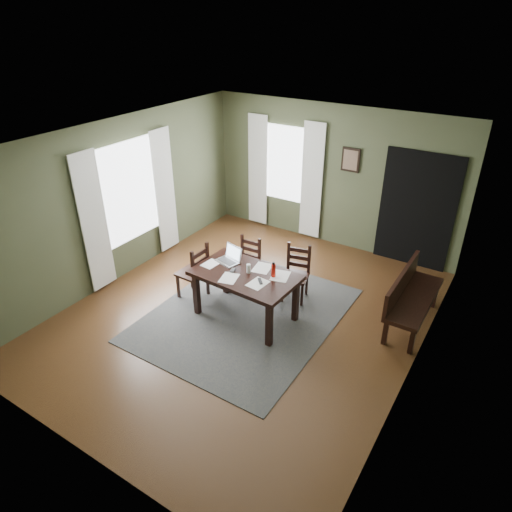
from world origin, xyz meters
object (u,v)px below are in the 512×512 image
Objects in this scene: dining_table at (245,279)px; chair_back_left at (247,264)px; chair_end at (194,272)px; bench at (410,294)px; water_bottle at (273,270)px; chair_back_right at (296,274)px; laptop at (230,257)px.

chair_back_left is at bearing 124.70° from dining_table.
chair_end is 0.63× the size of bench.
chair_back_left is 3.77× the size of water_bottle.
chair_back_right is at bearing 69.02° from dining_table.
chair_back_left is at bearing 110.59° from laptop.
chair_back_left is (0.53, 0.71, -0.04)m from chair_end.
laptop is at bearing 111.03° from bench.
chair_back_right reaches higher than bench.
chair_back_left reaches higher than dining_table.
chair_end is 0.89m from chair_back_left.
laptop is (0.05, -0.54, 0.40)m from chair_back_left.
laptop is (-0.40, 0.19, 0.16)m from dining_table.
dining_table is at bearing -60.88° from chair_back_left.
laptop reaches higher than bench.
water_bottle is (-1.72, -1.01, 0.37)m from bench.
chair_end is at bearing -161.01° from chair_back_right.
chair_back_left is 0.68m from laptop.
water_bottle is at bearing 120.43° from bench.
water_bottle is (0.84, -0.59, 0.45)m from chair_back_left.
water_bottle reaches higher than chair_back_right.
dining_table is 0.89m from chair_back_left.
bench is at bearing 31.54° from dining_table.
dining_table is at bearing -159.67° from water_bottle.
chair_end is at bearing -178.10° from dining_table.
water_bottle is (1.38, 0.13, 0.41)m from chair_end.
chair_back_left is at bearing 144.58° from chair_end.
chair_back_right is at bearing 7.32° from chair_back_left.
laptop reaches higher than chair_end.
chair_back_left is at bearing 145.17° from water_bottle.
chair_back_left is (-0.45, 0.73, -0.25)m from dining_table.
chair_end is 3.31m from bench.
chair_end reaches higher than chair_back_right.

